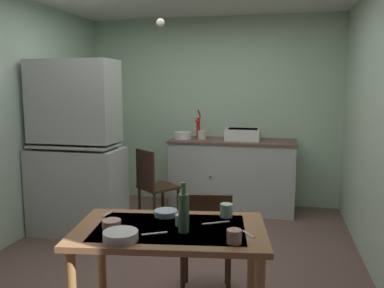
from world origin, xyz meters
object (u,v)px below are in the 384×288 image
sink_basin (243,134)px  chair_far_side (206,241)px  mug_tall (234,236)px  dining_table (170,244)px  hutch_cabinet (76,154)px  glass_bottle (184,212)px  mixing_bowl_counter (183,135)px  chair_by_counter (154,184)px  hand_pump (198,126)px  serving_bowl_wide (121,236)px

sink_basin → chair_far_side: bearing=-91.3°
sink_basin → mug_tall: 3.02m
dining_table → chair_far_side: (0.12, 0.57, -0.20)m
hutch_cabinet → glass_bottle: (1.63, -1.66, -0.01)m
mixing_bowl_counter → chair_by_counter: (-0.20, -0.65, -0.51)m
hand_pump → serving_bowl_wide: hand_pump is taller
hand_pump → serving_bowl_wide: 3.17m
mixing_bowl_counter → dining_table: bearing=-77.4°
dining_table → mug_tall: size_ratio=15.14×
mug_tall → chair_by_counter: bearing=118.3°
serving_bowl_wide → glass_bottle: glass_bottle is taller
mixing_bowl_counter → mug_tall: mixing_bowl_counter is taller
sink_basin → chair_by_counter: size_ratio=0.50×
hutch_cabinet → mug_tall: bearing=-42.3°
hutch_cabinet → mug_tall: size_ratio=22.98×
hand_pump → glass_bottle: bearing=-79.7°
dining_table → serving_bowl_wide: serving_bowl_wide is taller
hand_pump → chair_far_side: size_ratio=0.46×
chair_far_side → mug_tall: chair_far_side is taller
mixing_bowl_counter → chair_far_side: bearing=-71.6°
mixing_bowl_counter → chair_by_counter: bearing=-107.1°
sink_basin → chair_far_side: 2.34m
glass_bottle → sink_basin: bearing=88.7°
sink_basin → mixing_bowl_counter: (-0.79, -0.05, -0.03)m
hutch_cabinet → sink_basin: 2.10m
mug_tall → glass_bottle: (-0.31, 0.10, 0.09)m
sink_basin → chair_by_counter: 1.33m
chair_by_counter → glass_bottle: glass_bottle is taller
hand_pump → chair_far_side: hand_pump is taller
hand_pump → chair_by_counter: size_ratio=0.44×
sink_basin → glass_bottle: sink_basin is taller
chair_by_counter → glass_bottle: bearing=-67.2°
sink_basin → dining_table: size_ratio=0.35×
sink_basin → mug_tall: (0.24, -3.00, -0.21)m
chair_by_counter → serving_bowl_wide: chair_by_counter is taller
mixing_bowl_counter → serving_bowl_wide: (0.41, -3.05, -0.20)m
dining_table → chair_far_side: bearing=78.5°
mug_tall → glass_bottle: size_ratio=0.28×
glass_bottle → mug_tall: bearing=-18.2°
hutch_cabinet → dining_table: size_ratio=1.52×
hutch_cabinet → mixing_bowl_counter: (0.91, 1.18, 0.09)m
chair_far_side → chair_by_counter: 1.83m
serving_bowl_wide → chair_by_counter: bearing=104.2°
hand_pump → hutch_cabinet: bearing=-130.6°
chair_by_counter → serving_bowl_wide: bearing=-75.8°
chair_far_side → serving_bowl_wide: size_ratio=4.29×
sink_basin → glass_bottle: 2.90m
sink_basin → mixing_bowl_counter: size_ratio=2.00×
mug_tall → glass_bottle: bearing=161.8°
serving_bowl_wide → hutch_cabinet: bearing=125.1°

